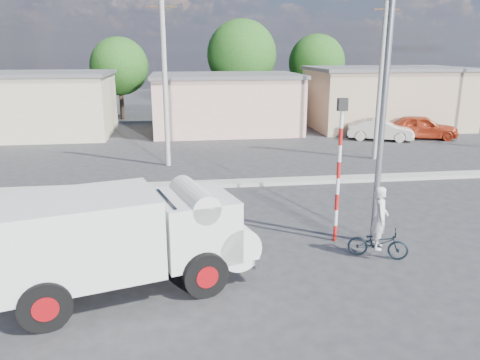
{
  "coord_description": "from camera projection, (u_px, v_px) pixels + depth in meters",
  "views": [
    {
      "loc": [
        -1.51,
        -11.38,
        5.71
      ],
      "look_at": [
        0.61,
        4.16,
        1.3
      ],
      "focal_mm": 35.0,
      "sensor_mm": 36.0,
      "label": 1
    }
  ],
  "objects": [
    {
      "name": "bicycle",
      "position": [
        378.0,
        243.0,
        13.17
      ],
      "size": [
        1.75,
        1.19,
        0.87
      ],
      "primitive_type": "imported",
      "rotation": [
        0.0,
        0.0,
        1.16
      ],
      "color": "black",
      "rests_on": "ground"
    },
    {
      "name": "car_cream",
      "position": [
        380.0,
        130.0,
        30.15
      ],
      "size": [
        4.36,
        2.85,
        1.36
      ],
      "primitive_type": "imported",
      "rotation": [
        0.0,
        0.0,
        1.19
      ],
      "color": "beige",
      "rests_on": "ground"
    },
    {
      "name": "ground_plane",
      "position": [
        238.0,
        269.0,
        12.6
      ],
      "size": [
        120.0,
        120.0,
        0.0
      ],
      "primitive_type": "plane",
      "color": "#2A2A2C",
      "rests_on": "ground"
    },
    {
      "name": "car_red",
      "position": [
        422.0,
        127.0,
        30.66
      ],
      "size": [
        4.85,
        2.94,
        1.54
      ],
      "primitive_type": "imported",
      "rotation": [
        0.0,
        0.0,
        1.31
      ],
      "color": "maroon",
      "rests_on": "ground"
    },
    {
      "name": "streetlight",
      "position": [
        381.0,
        77.0,
        12.94
      ],
      "size": [
        2.34,
        0.22,
        9.0
      ],
      "color": "slate",
      "rests_on": "ground"
    },
    {
      "name": "cyclist",
      "position": [
        379.0,
        228.0,
        13.04
      ],
      "size": [
        0.65,
        0.77,
        1.79
      ],
      "primitive_type": "imported",
      "rotation": [
        0.0,
        0.0,
        1.16
      ],
      "color": "silver",
      "rests_on": "ground"
    },
    {
      "name": "median",
      "position": [
        214.0,
        184.0,
        20.2
      ],
      "size": [
        40.0,
        0.8,
        0.16
      ],
      "primitive_type": "cube",
      "color": "#99968E",
      "rests_on": "ground"
    },
    {
      "name": "truck",
      "position": [
        128.0,
        236.0,
        11.19
      ],
      "size": [
        6.4,
        3.72,
        2.49
      ],
      "rotation": [
        0.0,
        0.0,
        0.27
      ],
      "color": "black",
      "rests_on": "ground"
    },
    {
      "name": "tree_row",
      "position": [
        165.0,
        60.0,
        38.29
      ],
      "size": [
        34.13,
        7.32,
        8.1
      ],
      "color": "#38281E",
      "rests_on": "ground"
    },
    {
      "name": "traffic_pole",
      "position": [
        339.0,
        159.0,
        13.74
      ],
      "size": [
        0.28,
        0.18,
        4.36
      ],
      "color": "red",
      "rests_on": "ground"
    },
    {
      "name": "utility_poles",
      "position": [
        271.0,
        83.0,
        23.37
      ],
      "size": [
        35.4,
        0.24,
        8.0
      ],
      "color": "#99968E",
      "rests_on": "ground"
    },
    {
      "name": "building_row",
      "position": [
        213.0,
        101.0,
        33.15
      ],
      "size": [
        37.8,
        7.3,
        4.44
      ],
      "color": "#BCB38E",
      "rests_on": "ground"
    }
  ]
}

